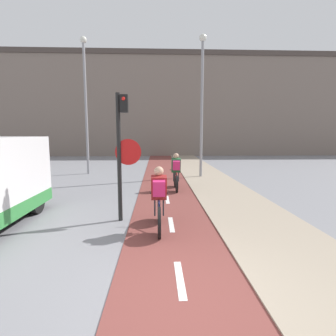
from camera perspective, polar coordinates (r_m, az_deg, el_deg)
ground_plane at (r=4.07m, az=3.28°, el=-26.79°), size 120.00×120.00×0.00m
bike_lane at (r=4.06m, az=3.28°, el=-26.64°), size 2.11×60.00×0.02m
building_row_background at (r=29.62m, az=-1.77°, el=13.28°), size 60.00×5.20×10.54m
traffic_light_pole at (r=6.84m, az=-9.98°, el=5.30°), size 0.67×0.25×3.31m
street_lamp_far at (r=15.77m, az=-17.54°, el=15.33°), size 0.36×0.36×7.51m
street_lamp_sidewalk at (r=13.98m, az=7.41°, el=15.98°), size 0.36×0.36×7.20m
cyclist_near at (r=6.20m, az=-1.97°, el=-7.15°), size 0.46×1.70×1.54m
cyclist_far at (r=10.60m, az=1.75°, el=-1.04°), size 0.46×1.65×1.51m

